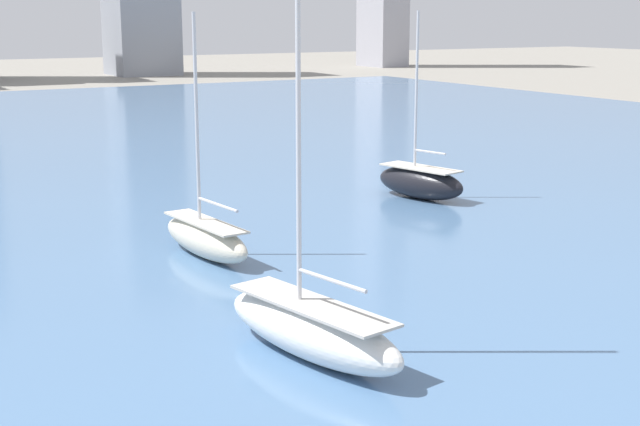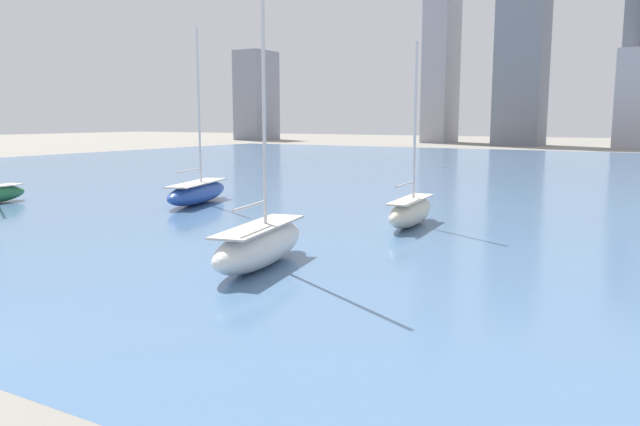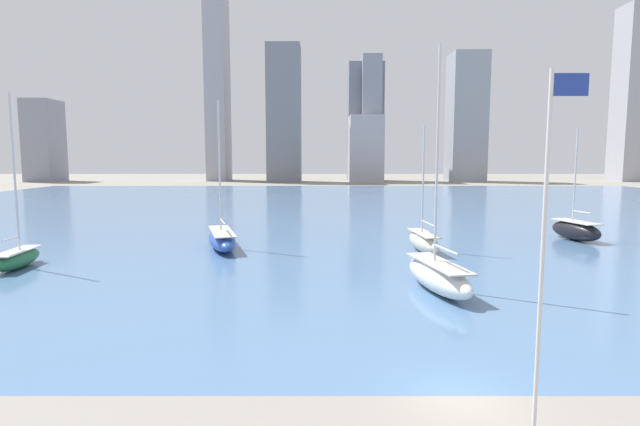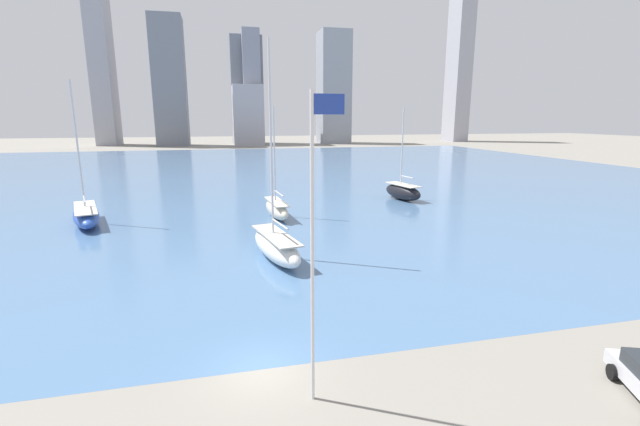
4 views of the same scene
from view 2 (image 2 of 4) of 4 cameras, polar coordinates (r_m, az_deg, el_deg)
The scene contains 5 objects.
harbor_water at distance 82.17m, azimuth 15.75°, elevation 3.28°, with size 180.00×140.00×0.00m.
distant_city_skyline at distance 180.72m, azimuth 26.02°, elevation 13.17°, with size 225.74×25.29×69.13m.
sailboat_cream at distance 42.31m, azimuth 8.29°, elevation 0.20°, with size 2.53×7.99×12.18m.
sailboat_white at distance 30.56m, azimuth -5.49°, elevation -2.78°, with size 3.92×9.22×16.67m.
sailboat_blue at distance 54.08m, azimuth -11.14°, elevation 1.91°, with size 5.26×10.45×14.76m.
Camera 2 is at (20.14, -9.34, 7.15)m, focal length 35.00 mm.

